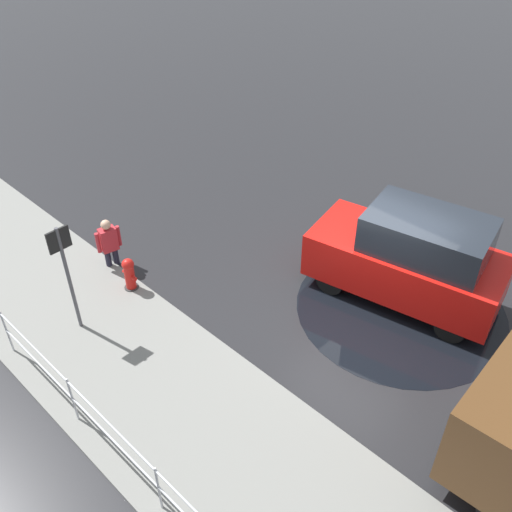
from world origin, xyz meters
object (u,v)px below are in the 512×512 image
at_px(moving_hatchback, 411,258).
at_px(pedestrian, 109,241).
at_px(fire_hydrant, 130,275).
at_px(sign_post, 65,265).

height_order(moving_hatchback, pedestrian, moving_hatchback).
bearing_deg(moving_hatchback, pedestrian, 34.54).
xyz_separation_m(moving_hatchback, pedestrian, (5.32, 3.66, -0.34)).
height_order(moving_hatchback, fire_hydrant, moving_hatchback).
height_order(fire_hydrant, pedestrian, pedestrian).
bearing_deg(moving_hatchback, sign_post, 51.87).
distance_m(moving_hatchback, pedestrian, 6.47).
relative_size(moving_hatchback, pedestrian, 3.41).
height_order(moving_hatchback, sign_post, sign_post).
bearing_deg(pedestrian, sign_post, 126.76).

